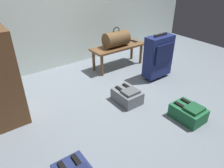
{
  "coord_description": "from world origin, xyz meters",
  "views": [
    {
      "loc": [
        -1.43,
        -1.86,
        1.63
      ],
      "look_at": [
        0.0,
        0.09,
        0.25
      ],
      "focal_mm": 33.42,
      "sensor_mm": 36.0,
      "label": 1
    }
  ],
  "objects_px": {
    "suitcase_upright_navy": "(158,56)",
    "backpack_grey": "(127,96)",
    "duffel_bag_brown": "(116,39)",
    "cell_phone": "(134,41)",
    "backpack_green": "(188,113)",
    "bench": "(118,49)"
  },
  "relations": [
    {
      "from": "backpack_grey",
      "to": "duffel_bag_brown",
      "type": "bearing_deg",
      "value": 60.54
    },
    {
      "from": "duffel_bag_brown",
      "to": "suitcase_upright_navy",
      "type": "relative_size",
      "value": 0.59
    },
    {
      "from": "bench",
      "to": "duffel_bag_brown",
      "type": "height_order",
      "value": "duffel_bag_brown"
    },
    {
      "from": "duffel_bag_brown",
      "to": "bench",
      "type": "bearing_deg",
      "value": 0.0
    },
    {
      "from": "cell_phone",
      "to": "suitcase_upright_navy",
      "type": "bearing_deg",
      "value": -100.35
    },
    {
      "from": "cell_phone",
      "to": "backpack_green",
      "type": "relative_size",
      "value": 0.38
    },
    {
      "from": "cell_phone",
      "to": "backpack_grey",
      "type": "relative_size",
      "value": 0.38
    },
    {
      "from": "bench",
      "to": "duffel_bag_brown",
      "type": "distance_m",
      "value": 0.2
    },
    {
      "from": "backpack_grey",
      "to": "cell_phone",
      "type": "bearing_deg",
      "value": 45.49
    },
    {
      "from": "backpack_green",
      "to": "bench",
      "type": "bearing_deg",
      "value": 81.74
    },
    {
      "from": "backpack_grey",
      "to": "backpack_green",
      "type": "relative_size",
      "value": 1.0
    },
    {
      "from": "backpack_green",
      "to": "duffel_bag_brown",
      "type": "bearing_deg",
      "value": 83.29
    },
    {
      "from": "duffel_bag_brown",
      "to": "cell_phone",
      "type": "height_order",
      "value": "duffel_bag_brown"
    },
    {
      "from": "backpack_grey",
      "to": "backpack_green",
      "type": "distance_m",
      "value": 0.8
    },
    {
      "from": "suitcase_upright_navy",
      "to": "backpack_grey",
      "type": "xyz_separation_m",
      "value": [
        -0.85,
        -0.26,
        -0.29
      ]
    },
    {
      "from": "duffel_bag_brown",
      "to": "backpack_green",
      "type": "height_order",
      "value": "duffel_bag_brown"
    },
    {
      "from": "bench",
      "to": "cell_phone",
      "type": "height_order",
      "value": "cell_phone"
    },
    {
      "from": "cell_phone",
      "to": "suitcase_upright_navy",
      "type": "height_order",
      "value": "suitcase_upright_navy"
    },
    {
      "from": "duffel_bag_brown",
      "to": "backpack_grey",
      "type": "height_order",
      "value": "duffel_bag_brown"
    },
    {
      "from": "bench",
      "to": "cell_phone",
      "type": "xyz_separation_m",
      "value": [
        0.38,
        0.02,
        0.07
      ]
    },
    {
      "from": "bench",
      "to": "backpack_green",
      "type": "distance_m",
      "value": 1.74
    },
    {
      "from": "duffel_bag_brown",
      "to": "backpack_grey",
      "type": "xyz_separation_m",
      "value": [
        -0.55,
        -0.98,
        -0.44
      ]
    }
  ]
}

